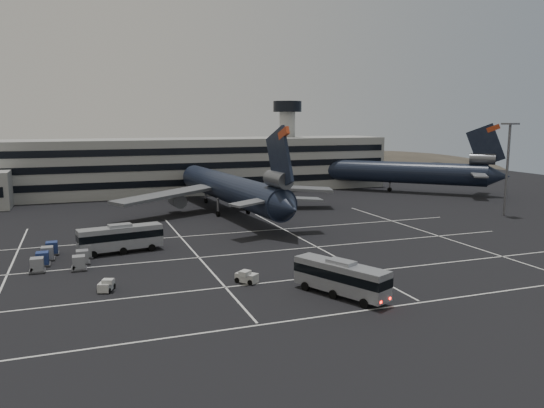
{
  "coord_description": "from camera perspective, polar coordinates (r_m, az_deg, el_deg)",
  "views": [
    {
      "loc": [
        -20.96,
        -66.47,
        18.96
      ],
      "look_at": [
        8.97,
        15.38,
        5.0
      ],
      "focal_mm": 35.0,
      "sensor_mm": 36.0,
      "label": 1
    }
  ],
  "objects": [
    {
      "name": "ground",
      "position": [
        72.22,
        -2.51,
        -6.13
      ],
      "size": [
        260.0,
        260.0,
        0.0
      ],
      "primitive_type": "plane",
      "color": "black",
      "rests_on": "ground"
    },
    {
      "name": "lane_markings",
      "position": [
        73.17,
        -1.97,
        -5.92
      ],
      "size": [
        90.0,
        55.62,
        0.01
      ],
      "color": "silver",
      "rests_on": "ground"
    },
    {
      "name": "terminal",
      "position": [
        139.3,
        -12.61,
        3.93
      ],
      "size": [
        125.0,
        26.0,
        24.0
      ],
      "color": "gray",
      "rests_on": "ground"
    },
    {
      "name": "hills",
      "position": [
        241.65,
        -10.64,
        1.57
      ],
      "size": [
        352.0,
        180.0,
        44.0
      ],
      "color": "#38332B",
      "rests_on": "ground"
    },
    {
      "name": "lightpole_right",
      "position": [
        113.68,
        24.06,
        4.71
      ],
      "size": [
        2.4,
        2.4,
        18.28
      ],
      "color": "slate",
      "rests_on": "ground"
    },
    {
      "name": "trijet_main",
      "position": [
        106.62,
        -4.51,
        1.68
      ],
      "size": [
        47.27,
        57.7,
        18.08
      ],
      "rotation": [
        0.0,
        0.0,
        0.09
      ],
      "color": "black",
      "rests_on": "ground"
    },
    {
      "name": "trijet_far",
      "position": [
        143.46,
        12.97,
        3.46
      ],
      "size": [
        45.44,
        43.81,
        18.08
      ],
      "rotation": [
        0.0,
        0.0,
        0.81
      ],
      "color": "black",
      "rests_on": "ground"
    },
    {
      "name": "bus_near",
      "position": [
        58.11,
        7.42,
        -7.74
      ],
      "size": [
        7.2,
        11.41,
        4.01
      ],
      "rotation": [
        0.0,
        0.0,
        0.44
      ],
      "color": "gray",
      "rests_on": "ground"
    },
    {
      "name": "bus_far",
      "position": [
        79.05,
        -15.99,
        -3.44
      ],
      "size": [
        12.09,
        4.62,
        4.17
      ],
      "rotation": [
        0.0,
        0.0,
        1.73
      ],
      "color": "gray",
      "rests_on": "ground"
    },
    {
      "name": "tug_a",
      "position": [
        62.49,
        -17.43,
        -8.36
      ],
      "size": [
        2.13,
        2.64,
        1.48
      ],
      "rotation": [
        0.0,
        0.0,
        -0.37
      ],
      "color": "#B9B9B4",
      "rests_on": "ground"
    },
    {
      "name": "tug_b",
      "position": [
        62.67,
        -2.66,
        -7.84
      ],
      "size": [
        2.71,
        2.86,
        1.6
      ],
      "rotation": [
        0.0,
        0.0,
        0.68
      ],
      "color": "#B9B9B4",
      "rests_on": "ground"
    },
    {
      "name": "uld_cluster",
      "position": [
        76.14,
        -21.75,
        -5.28
      ],
      "size": [
        8.03,
        12.07,
        1.84
      ],
      "rotation": [
        0.0,
        0.0,
        -0.15
      ],
      "color": "#2D2D30",
      "rests_on": "ground"
    }
  ]
}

